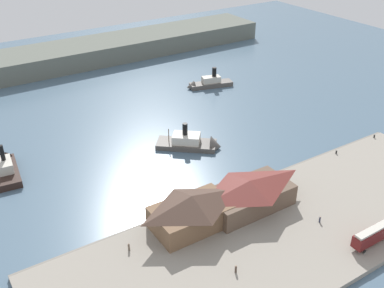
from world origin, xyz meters
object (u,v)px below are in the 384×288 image
at_px(ferry_shed_customs_shed, 192,211).
at_px(pedestrian_standing_center, 236,269).
at_px(ferry_departing_north, 194,143).
at_px(mooring_post_east, 374,136).
at_px(street_tram, 373,234).
at_px(ferry_shed_east_terminal, 249,193).
at_px(mooring_post_center_west, 336,152).
at_px(pedestrian_near_east_shed, 129,247).
at_px(pedestrian_walking_west, 320,219).
at_px(mooring_post_west, 281,172).
at_px(ferry_near_quay, 207,83).
at_px(ferry_moored_east, 5,167).

distance_m(ferry_shed_customs_shed, pedestrian_standing_center, 16.80).
bearing_deg(ferry_departing_north, mooring_post_east, -28.72).
bearing_deg(pedestrian_standing_center, ferry_departing_north, 65.95).
relative_size(street_tram, pedestrian_standing_center, 6.04).
distance_m(ferry_shed_east_terminal, mooring_post_center_west, 36.75).
bearing_deg(pedestrian_near_east_shed, ferry_departing_north, 40.37).
bearing_deg(pedestrian_near_east_shed, mooring_post_east, 3.09).
bearing_deg(mooring_post_east, mooring_post_center_west, -178.75).
relative_size(pedestrian_standing_center, pedestrian_walking_west, 1.11).
xyz_separation_m(pedestrian_near_east_shed, mooring_post_west, (45.96, 4.67, -0.36)).
relative_size(street_tram, mooring_post_east, 11.81).
height_order(ferry_shed_customs_shed, ferry_near_quay, ferry_shed_customs_shed).
bearing_deg(ferry_shed_east_terminal, mooring_post_west, 21.18).
distance_m(ferry_shed_east_terminal, ferry_departing_north, 32.58).
height_order(ferry_shed_east_terminal, mooring_post_west, ferry_shed_east_terminal).
distance_m(ferry_shed_customs_shed, pedestrian_near_east_shed, 15.53).
bearing_deg(pedestrian_standing_center, mooring_post_center_west, 22.10).
height_order(pedestrian_standing_center, ferry_near_quay, ferry_near_quay).
height_order(ferry_departing_north, ferry_near_quay, ferry_departing_north).
bearing_deg(street_tram, mooring_post_east, 37.38).
bearing_deg(ferry_moored_east, pedestrian_walking_west, -48.72).
distance_m(pedestrian_standing_center, ferry_moored_east, 69.25).
relative_size(mooring_post_east, mooring_post_west, 1.00).
distance_m(pedestrian_walking_west, mooring_post_center_west, 32.43).
xyz_separation_m(ferry_shed_east_terminal, pedestrian_standing_center, (-15.25, -15.22, -2.81)).
height_order(pedestrian_walking_west, ferry_near_quay, ferry_near_quay).
xyz_separation_m(street_tram, pedestrian_walking_west, (-3.97, 10.76, -1.65)).
bearing_deg(ferry_shed_customs_shed, mooring_post_center_west, 4.94).
height_order(mooring_post_west, mooring_post_center_west, same).
bearing_deg(street_tram, ferry_shed_customs_shed, 138.47).
bearing_deg(ferry_shed_customs_shed, ferry_moored_east, 121.99).
xyz_separation_m(mooring_post_west, mooring_post_center_west, (20.12, -0.56, 0.00)).
height_order(mooring_post_east, ferry_near_quay, ferry_near_quay).
distance_m(ferry_shed_customs_shed, ferry_shed_east_terminal, 14.77).
bearing_deg(ferry_departing_north, street_tram, -81.87).
bearing_deg(ferry_moored_east, ferry_departing_north, -17.86).
bearing_deg(pedestrian_standing_center, ferry_near_quay, 58.98).
bearing_deg(ferry_shed_east_terminal, pedestrian_standing_center, -135.06).
xyz_separation_m(street_tram, mooring_post_west, (2.32, 30.16, -1.92)).
distance_m(ferry_shed_customs_shed, street_tram, 38.04).
xyz_separation_m(pedestrian_near_east_shed, pedestrian_standing_center, (14.65, -16.78, -0.01)).
bearing_deg(pedestrian_near_east_shed, ferry_moored_east, 106.73).
bearing_deg(mooring_post_east, ferry_departing_north, 151.28).
relative_size(ferry_shed_customs_shed, pedestrian_standing_center, 10.07).
distance_m(mooring_post_west, ferry_moored_east, 72.93).
xyz_separation_m(mooring_post_east, mooring_post_center_west, (-16.79, -0.37, 0.00)).
bearing_deg(ferry_shed_east_terminal, ferry_shed_customs_shed, 175.11).
bearing_deg(pedestrian_walking_west, mooring_post_center_west, 35.50).
bearing_deg(mooring_post_west, ferry_moored_east, 145.18).
relative_size(ferry_shed_east_terminal, ferry_moored_east, 1.19).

